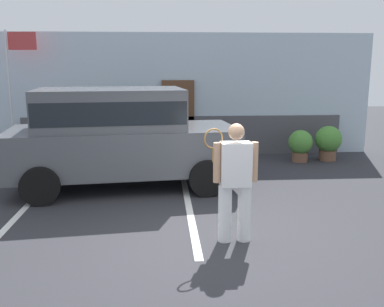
{
  "coord_description": "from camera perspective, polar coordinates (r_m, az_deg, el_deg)",
  "views": [
    {
      "loc": [
        -0.61,
        -5.95,
        2.52
      ],
      "look_at": [
        -0.11,
        1.2,
        1.05
      ],
      "focal_mm": 40.63,
      "sensor_mm": 36.0,
      "label": 1
    }
  ],
  "objects": [
    {
      "name": "ground_plane",
      "position": [
        6.49,
        1.77,
        -11.26
      ],
      "size": [
        40.0,
        40.0,
        0.0
      ],
      "primitive_type": "plane",
      "color": "#2D2D33"
    },
    {
      "name": "parking_stripe_0",
      "position": [
        8.25,
        -21.39,
        -7.01
      ],
      "size": [
        0.12,
        4.4,
        0.01
      ],
      "primitive_type": "cube",
      "color": "silver",
      "rests_on": "ground_plane"
    },
    {
      "name": "parking_stripe_1",
      "position": [
        7.88,
        -0.41,
        -7.04
      ],
      "size": [
        0.12,
        4.4,
        0.01
      ],
      "primitive_type": "cube",
      "color": "silver",
      "rests_on": "ground_plane"
    },
    {
      "name": "house_frontage",
      "position": [
        12.34,
        -1.15,
        7.27
      ],
      "size": [
        10.64,
        0.4,
        3.38
      ],
      "color": "silver",
      "rests_on": "ground_plane"
    },
    {
      "name": "parked_suv",
      "position": [
        9.04,
        -9.63,
        2.68
      ],
      "size": [
        4.78,
        2.56,
        2.05
      ],
      "rotation": [
        0.0,
        0.0,
        0.11
      ],
      "color": "#4C4F54",
      "rests_on": "ground_plane"
    },
    {
      "name": "tennis_player_man",
      "position": [
        6.2,
        5.66,
        -3.6
      ],
      "size": [
        0.78,
        0.28,
        1.72
      ],
      "rotation": [
        0.0,
        0.0,
        3.17
      ],
      "color": "white",
      "rests_on": "ground_plane"
    },
    {
      "name": "potted_plant_by_porch",
      "position": [
        11.77,
        14.04,
        1.19
      ],
      "size": [
        0.64,
        0.64,
        0.84
      ],
      "color": "brown",
      "rests_on": "ground_plane"
    },
    {
      "name": "potted_plant_secondary",
      "position": [
        12.14,
        17.45,
        1.54
      ],
      "size": [
        0.7,
        0.7,
        0.93
      ],
      "color": "brown",
      "rests_on": "ground_plane"
    },
    {
      "name": "flag_pole",
      "position": [
        12.27,
        -22.16,
        9.84
      ],
      "size": [
        0.8,
        0.13,
        3.39
      ],
      "color": "silver",
      "rests_on": "ground_plane"
    }
  ]
}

